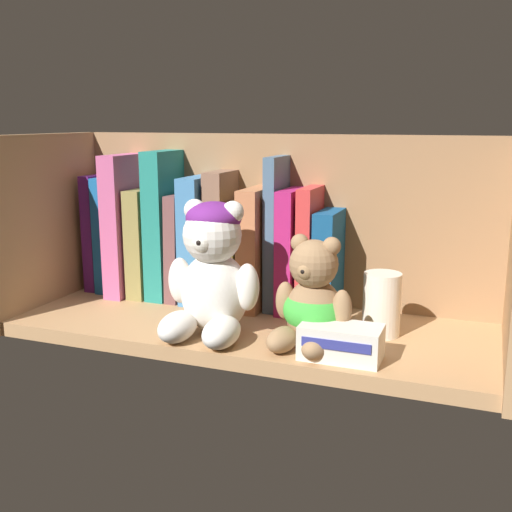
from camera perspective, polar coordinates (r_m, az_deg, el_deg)
shelf_board at (r=88.55cm, az=-0.55°, el=-6.85°), size 66.77×24.63×2.00cm
shelf_back_panel at (r=97.05cm, az=2.23°, el=2.84°), size 69.17×1.20×28.14cm
shelf_side_panel_left at (r=102.52cm, az=-18.66°, el=2.71°), size 1.60×27.03×28.14cm
book_0 at (r=108.64cm, az=-13.95°, el=2.23°), size 1.99×9.32×19.30cm
book_1 at (r=107.12cm, az=-12.73°, el=2.09°), size 2.70×10.25×19.07cm
book_2 at (r=105.01cm, az=-11.26°, el=2.99°), size 3.12×14.53×22.83cm
book_3 at (r=103.72cm, az=-9.59°, el=1.43°), size 2.88×12.51×17.46cm
book_4 at (r=101.48cm, az=-7.96°, el=2.98°), size 3.21×12.17×23.52cm
book_5 at (r=100.66cm, az=-6.39°, el=1.03°), size 2.36×11.98×16.94cm
book_6 at (r=99.04cm, az=-4.82°, el=1.70°), size 3.30×12.65×19.68cm
book_7 at (r=97.48cm, az=-2.94°, el=1.82°), size 2.99×9.93×20.59cm
book_8 at (r=96.72cm, az=-1.24°, el=0.42°), size 2.38×13.36×16.19cm
book_9 at (r=95.37cm, az=0.52°, el=0.91°), size 3.11×13.91×18.33cm
book_10 at (r=93.99cm, az=2.15°, el=2.18°), size 1.71×10.01×23.03cm
book_11 at (r=93.68cm, az=3.59°, el=0.68°), size 2.48×12.25×18.36cm
book_12 at (r=92.88cm, az=5.20°, el=0.67°), size 2.11×10.70×18.74cm
book_13 at (r=92.50cm, az=6.93°, el=-0.46°), size 2.95×11.49×15.46cm
teddy_bear_larger at (r=82.18cm, az=-4.08°, el=-1.46°), size 13.04×13.15×18.03cm
teddy_bear_smaller at (r=78.51cm, az=5.23°, el=-4.39°), size 10.56×11.22×14.27cm
pillar_candle at (r=84.27cm, az=11.50°, el=-4.37°), size 5.01×5.01×8.51cm
small_product_box at (r=75.88cm, az=7.84°, el=-7.85°), size 9.75×5.45×4.20cm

